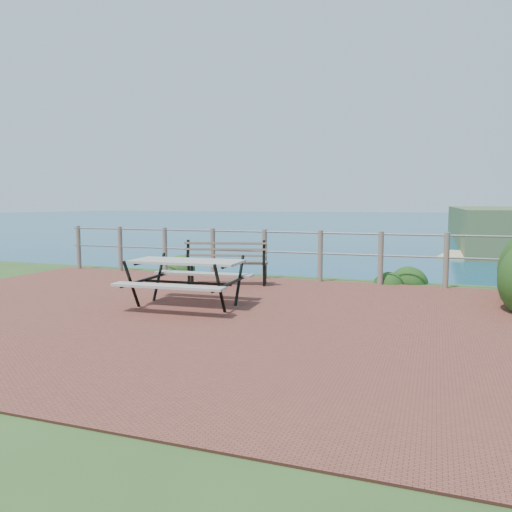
{
  "coord_description": "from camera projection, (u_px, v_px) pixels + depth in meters",
  "views": [
    {
      "loc": [
        3.25,
        -6.17,
        1.54
      ],
      "look_at": [
        0.71,
        0.86,
        0.75
      ],
      "focal_mm": 35.0,
      "sensor_mm": 36.0,
      "label": 1
    }
  ],
  "objects": [
    {
      "name": "safety_railing",
      "position": [
        265.0,
        251.0,
        10.1
      ],
      "size": [
        9.4,
        0.1,
        1.0
      ],
      "color": "#6B5B4C",
      "rests_on": "ground"
    },
    {
      "name": "ocean",
      "position": [
        427.0,
        207.0,
        194.15
      ],
      "size": [
        1200.0,
        1200.0,
        0.0
      ],
      "primitive_type": "plane",
      "color": "#145D78",
      "rests_on": "ground"
    },
    {
      "name": "park_bench",
      "position": [
        227.0,
        256.0,
        9.34
      ],
      "size": [
        1.56,
        0.77,
        0.86
      ],
      "rotation": [
        0.0,
        0.0,
        0.27
      ],
      "color": "brown",
      "rests_on": "ground"
    },
    {
      "name": "shrub_lip_east",
      "position": [
        397.0,
        283.0,
        9.64
      ],
      "size": [
        0.79,
        0.79,
        0.54
      ],
      "primitive_type": "ellipsoid",
      "color": "#183D12",
      "rests_on": "ground"
    },
    {
      "name": "picnic_table",
      "position": [
        187.0,
        278.0,
        7.37
      ],
      "size": [
        1.66,
        1.41,
        0.69
      ],
      "rotation": [
        0.0,
        0.0,
        0.06
      ],
      "color": "#A09A8F",
      "rests_on": "ground"
    },
    {
      "name": "ground",
      "position": [
        188.0,
        313.0,
        7.03
      ],
      "size": [
        10.0,
        7.0,
        0.12
      ],
      "primitive_type": "cube",
      "color": "brown",
      "rests_on": "ground"
    },
    {
      "name": "shrub_lip_west",
      "position": [
        171.0,
        269.0,
        11.77
      ],
      "size": [
        0.88,
        0.88,
        0.66
      ],
      "primitive_type": "ellipsoid",
      "color": "#24491B",
      "rests_on": "ground"
    }
  ]
}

